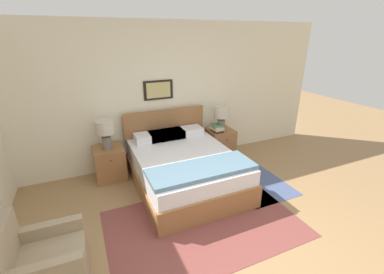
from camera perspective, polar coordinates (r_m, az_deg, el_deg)
The scene contains 14 objects.
ground_plane at distance 3.10m, azimuth 10.06°, elevation -27.84°, with size 16.00×16.00×0.00m, color #99754C.
wall_back at distance 4.80m, azimuth -8.52°, elevation 8.90°, with size 7.20×0.09×2.60m.
area_rug_main at distance 3.62m, azimuth 2.63°, elevation -18.68°, with size 2.50×1.62×0.01m.
area_rug_bedside at distance 4.64m, azimuth 13.37°, elevation -9.25°, with size 0.91×1.39×0.01m.
bed at distance 4.25m, azimuth -1.76°, elevation -6.68°, with size 1.55×2.00×1.06m.
armchair at distance 3.07m, azimuth -30.06°, elevation -23.81°, with size 0.71×0.66×0.84m.
nightstand_near_window at distance 4.68m, azimuth -17.79°, elevation -5.52°, with size 0.50×0.51×0.57m.
nightstand_by_door at distance 5.29m, azimuth 6.24°, elevation -1.30°, with size 0.50×0.51×0.57m.
table_lamp_near_window at distance 4.41m, azimuth -18.72°, elevation 1.42°, with size 0.29×0.29×0.49m.
table_lamp_by_door at distance 5.06m, azimuth 6.62°, elevation 4.98°, with size 0.29×0.29×0.49m.
book_thick_bottom at distance 5.09m, azimuth 5.57°, elevation 1.48°, with size 0.16×0.26×0.04m.
book_hardcover_middle at distance 5.07m, azimuth 5.58°, elevation 1.90°, with size 0.22×0.26×0.04m.
book_novel_upper at distance 5.06m, azimuth 5.60°, elevation 2.29°, with size 0.16×0.27×0.03m.
book_slim_near_top at distance 5.05m, azimuth 5.61°, elevation 2.63°, with size 0.23×0.25×0.03m.
Camera 1 is at (-1.24, -1.61, 2.35)m, focal length 24.00 mm.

